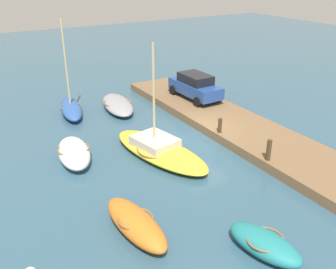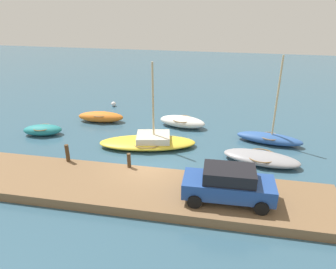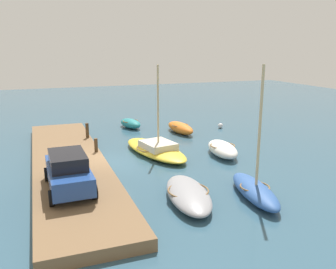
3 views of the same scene
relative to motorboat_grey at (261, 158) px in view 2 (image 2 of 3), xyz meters
name	(u,v)px [view 2 (image 2 of 3)]	position (x,y,z in m)	size (l,w,h in m)	color
ground_plane	(148,171)	(-6.39, -2.25, -0.32)	(84.00, 84.00, 0.00)	#33566B
dock_platform	(137,189)	(-6.39, -4.47, -0.08)	(19.48, 3.85, 0.49)	brown
motorboat_grey	(261,158)	(0.00, 0.00, 0.00)	(4.72, 2.54, 0.63)	#939399
sailboat_yellow	(148,141)	(-7.15, 0.88, 0.04)	(6.64, 3.45, 5.59)	gold
dinghy_teal	(43,130)	(-15.06, 1.32, 0.06)	(2.91, 1.77, 0.74)	teal
rowboat_orange	(101,117)	(-11.94, 4.55, 0.09)	(3.68, 1.49, 0.81)	orange
rowboat_blue	(269,138)	(0.74, 2.92, 0.08)	(4.47, 2.04, 5.91)	#2D569E
rowboat_white	(182,122)	(-5.46, 4.72, 0.09)	(3.72, 2.07, 0.82)	white
mooring_post_west	(67,153)	(-10.95, -2.80, 0.68)	(0.22, 0.22, 1.03)	#47331E
mooring_post_mid_west	(129,160)	(-7.31, -2.80, 0.58)	(0.21, 0.21, 0.83)	#47331E
parked_car	(228,184)	(-1.93, -4.86, 1.02)	(4.16, 1.97, 1.67)	#234793
marker_buoy	(114,104)	(-12.27, 8.30, -0.11)	(0.43, 0.43, 0.43)	silver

